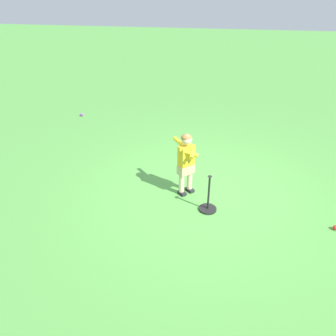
% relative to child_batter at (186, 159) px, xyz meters
% --- Properties ---
extents(ground_plane, '(40.00, 40.00, 0.00)m').
position_rel_child_batter_xyz_m(ground_plane, '(0.11, -0.33, -0.65)').
color(ground_plane, '#519942').
extents(child_batter, '(0.52, 0.46, 1.08)m').
position_rel_child_batter_xyz_m(child_batter, '(0.00, 0.00, 0.00)').
color(child_batter, '#232328').
rests_on(child_batter, ground).
extents(play_ball_behind_batter, '(0.08, 0.08, 0.08)m').
position_rel_child_batter_xyz_m(play_ball_behind_batter, '(-0.63, -2.28, -0.61)').
color(play_ball_behind_batter, red).
rests_on(play_ball_behind_batter, ground).
extents(play_ball_near_batter, '(0.08, 0.08, 0.08)m').
position_rel_child_batter_xyz_m(play_ball_near_batter, '(3.12, 3.11, -0.61)').
color(play_ball_near_batter, purple).
rests_on(play_ball_near_batter, ground).
extents(batting_tee, '(0.28, 0.28, 0.62)m').
position_rel_child_batter_xyz_m(batting_tee, '(-0.44, -0.41, -0.55)').
color(batting_tee, black).
rests_on(batting_tee, ground).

